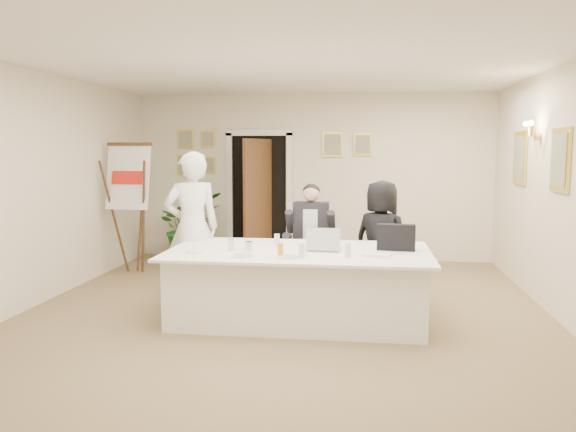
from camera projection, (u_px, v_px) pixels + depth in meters
The scene contains 28 objects.
floor at pixel (282, 317), 6.26m from camera, with size 7.00×7.00×0.00m, color olive.
ceiling at pixel (282, 60), 5.93m from camera, with size 6.00×7.00×0.02m, color white.
wall_back at pixel (312, 177), 9.54m from camera, with size 6.00×0.10×2.80m, color white.
wall_front at pixel (176, 247), 2.65m from camera, with size 6.00×0.10×2.80m, color white.
wall_left at pixel (26, 190), 6.49m from camera, with size 0.10×7.00×2.80m, color white.
wall_right at pixel (574, 195), 5.70m from camera, with size 0.10×7.00×2.80m, color white.
doorway at pixel (259, 198), 9.52m from camera, with size 1.14×0.86×2.20m.
pictures_back_wall at pixel (265, 151), 9.56m from camera, with size 3.40×0.06×0.80m, color #DEC14B, non-canonical shape.
pictures_right_wall at pixel (537, 159), 6.84m from camera, with size 0.06×2.20×0.80m, color #DEC14B, non-canonical shape.
wall_sconce at pixel (532, 130), 6.81m from camera, with size 0.20×0.30×0.24m, color gold, non-canonical shape.
conference_table at pixel (299, 284), 6.15m from camera, with size 2.83×1.51×0.78m.
seated_man at pixel (311, 238), 7.29m from camera, with size 0.62×0.66×1.44m, color black, non-canonical shape.
flip_chart at pixel (133, 215), 8.41m from camera, with size 0.68×0.45×1.93m.
standing_man at pixel (192, 228), 6.80m from camera, with size 0.67×0.44×1.84m, color white.
standing_woman at pixel (381, 241), 6.91m from camera, with size 0.73×0.47×1.49m, color black.
potted_palm at pixel (190, 226), 9.38m from camera, with size 1.06×0.92×1.18m, color #1F5E20.
laptop at pixel (324, 237), 6.10m from camera, with size 0.36×0.38×0.28m, color #B7BABC, non-canonical shape.
laptop_bag at pixel (396, 237), 6.06m from camera, with size 0.41×0.11×0.29m, color black.
paper_stack at pixel (377, 255), 5.76m from camera, with size 0.28×0.20×0.03m, color white.
plate_left at pixel (195, 252), 5.97m from camera, with size 0.21×0.21×0.01m, color white.
plate_mid at pixel (242, 256), 5.72m from camera, with size 0.23×0.23×0.01m, color white.
plate_near at pixel (288, 257), 5.66m from camera, with size 0.24×0.24×0.01m, color white.
glass_a at pixel (231, 244), 6.05m from camera, with size 0.07×0.07×0.14m, color silver.
glass_b at pixel (302, 251), 5.67m from camera, with size 0.06×0.06×0.14m, color silver.
glass_c at pixel (348, 250), 5.68m from camera, with size 0.06×0.06×0.14m, color silver.
glass_d at pixel (277, 240), 6.34m from camera, with size 0.06×0.06×0.14m, color silver.
oj_glass at pixel (280, 250), 5.74m from camera, with size 0.06×0.06×0.13m, color orange.
steel_jug at pixel (249, 247), 6.00m from camera, with size 0.08×0.08×0.11m, color silver.
Camera 1 is at (0.88, -6.02, 1.86)m, focal length 35.00 mm.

